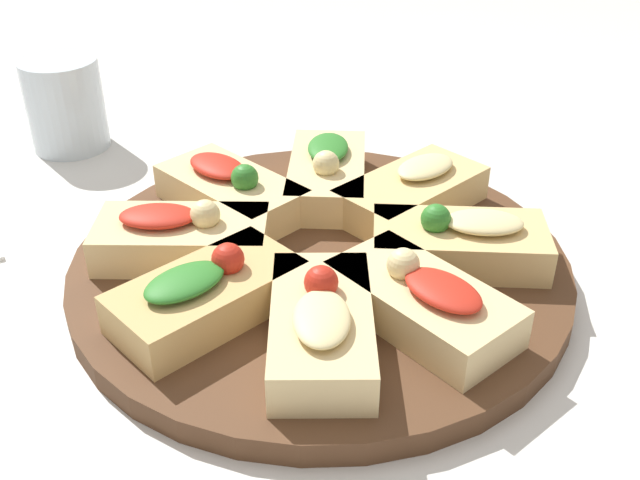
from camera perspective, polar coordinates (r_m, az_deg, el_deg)
name	(u,v)px	position (r m, az deg, el deg)	size (l,w,h in m)	color
ground_plane	(320,276)	(0.61, 0.00, -2.76)	(3.00, 3.00, 0.00)	silver
serving_board	(320,266)	(0.60, 0.00, -2.02)	(0.40, 0.40, 0.02)	#51331E
focaccia_slice_0	(460,242)	(0.59, 10.64, -0.14)	(0.15, 0.13, 0.05)	#DBB775
focaccia_slice_1	(412,192)	(0.66, 7.04, 3.64)	(0.15, 0.10, 0.04)	#DBB775
focaccia_slice_2	(327,174)	(0.68, 0.54, 5.09)	(0.13, 0.15, 0.05)	#E5C689
focaccia_slice_3	(231,191)	(0.66, -6.83, 3.75)	(0.10, 0.15, 0.05)	#E5C689
focaccia_slice_4	(181,236)	(0.60, -10.53, 0.28)	(0.15, 0.13, 0.05)	#E5C689
focaccia_slice_5	(206,294)	(0.53, -8.65, -4.09)	(0.15, 0.10, 0.05)	tan
focaccia_slice_6	(321,325)	(0.50, 0.11, -6.50)	(0.13, 0.15, 0.05)	#E5C689
focaccia_slice_7	(423,301)	(0.52, 7.84, -4.63)	(0.09, 0.14, 0.05)	#E5C689
water_glass	(65,104)	(0.85, -18.84, 9.77)	(0.08, 0.08, 0.10)	silver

